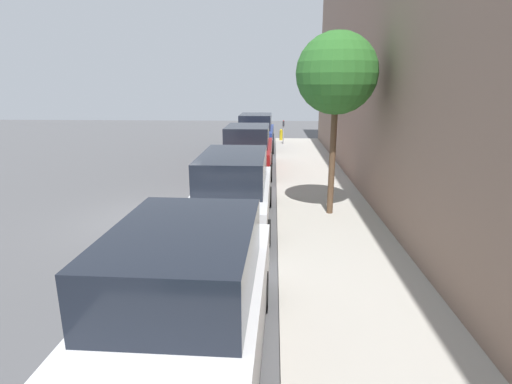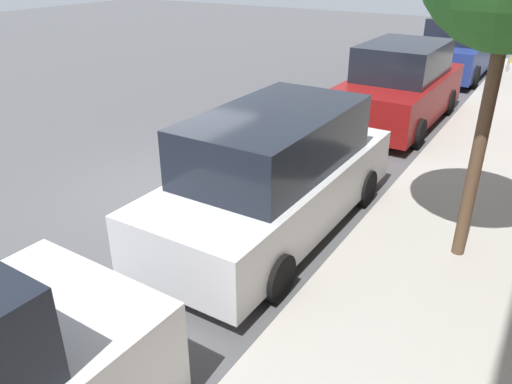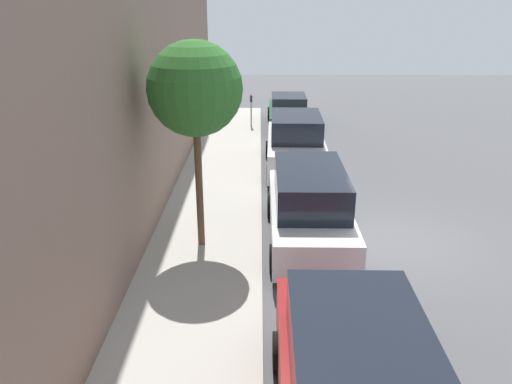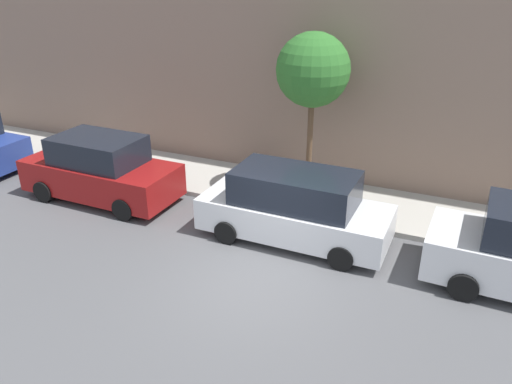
% 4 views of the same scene
% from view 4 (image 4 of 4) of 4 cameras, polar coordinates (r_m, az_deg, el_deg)
% --- Properties ---
extents(ground_plane, '(60.00, 60.00, 0.00)m').
position_cam_4_polar(ground_plane, '(11.51, -0.35, -10.48)').
color(ground_plane, '#515154').
extents(sidewalk, '(2.78, 32.00, 0.15)m').
position_cam_4_polar(sidewalk, '(15.47, 7.16, -0.63)').
color(sidewalk, '#B2ADA3').
rests_on(sidewalk, ground_plane).
extents(parked_minivan_third, '(2.02, 4.91, 1.90)m').
position_cam_4_polar(parked_minivan_third, '(12.86, 4.42, -1.75)').
color(parked_minivan_third, silver).
rests_on(parked_minivan_third, ground_plane).
extents(parked_suv_fourth, '(2.08, 4.82, 1.98)m').
position_cam_4_polar(parked_suv_fourth, '(15.85, -17.33, 2.41)').
color(parked_suv_fourth, maroon).
rests_on(parked_suv_fourth, ground_plane).
extents(street_tree, '(2.10, 2.10, 4.82)m').
position_cam_4_polar(street_tree, '(14.47, 6.53, 13.62)').
color(street_tree, brown).
rests_on(street_tree, sidewalk).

